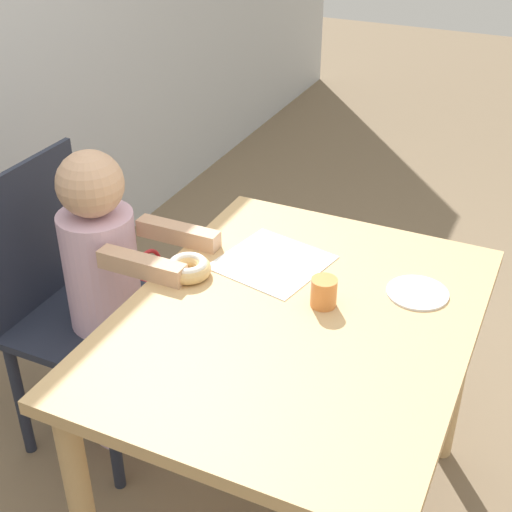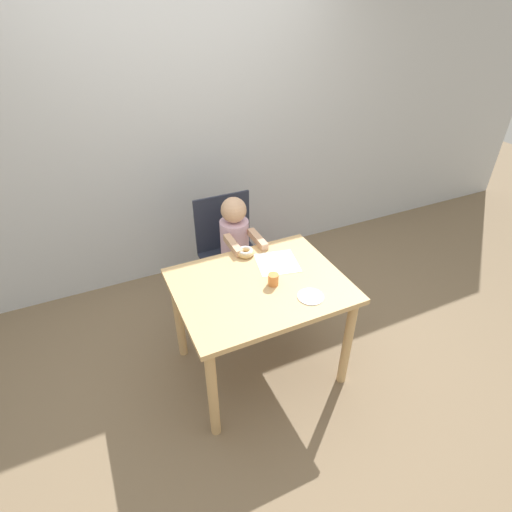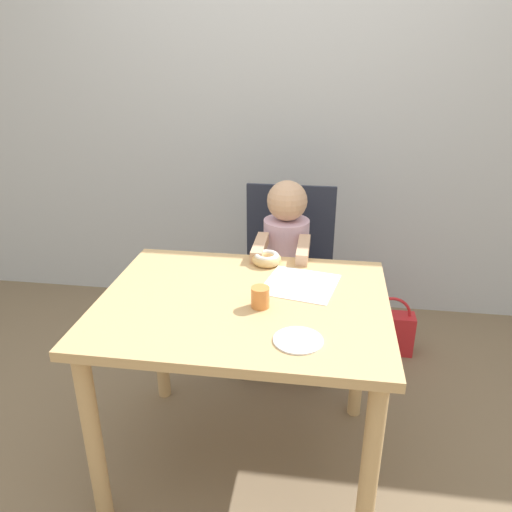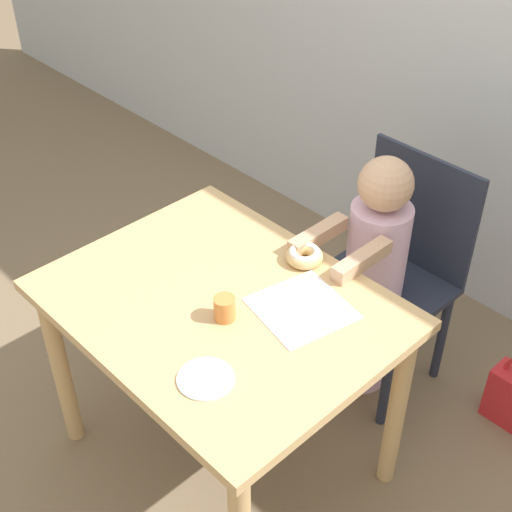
{
  "view_description": "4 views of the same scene",
  "coord_description": "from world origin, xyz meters",
  "px_view_note": "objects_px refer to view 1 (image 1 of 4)",
  "views": [
    {
      "loc": [
        -1.3,
        -0.49,
        1.76
      ],
      "look_at": [
        0.03,
        0.12,
        0.87
      ],
      "focal_mm": 50.0,
      "sensor_mm": 36.0,
      "label": 1
    },
    {
      "loc": [
        -0.83,
        -1.73,
        2.25
      ],
      "look_at": [
        0.03,
        0.12,
        0.87
      ],
      "focal_mm": 28.0,
      "sensor_mm": 36.0,
      "label": 2
    },
    {
      "loc": [
        0.27,
        -1.55,
        1.59
      ],
      "look_at": [
        0.03,
        0.12,
        0.87
      ],
      "focal_mm": 35.0,
      "sensor_mm": 36.0,
      "label": 3
    },
    {
      "loc": [
        1.25,
        -1.04,
        2.16
      ],
      "look_at": [
        0.03,
        0.12,
        0.87
      ],
      "focal_mm": 50.0,
      "sensor_mm": 36.0,
      "label": 4
    }
  ],
  "objects_px": {
    "handbag": "(149,297)",
    "cup": "(324,292)",
    "chair": "(75,304)",
    "donut": "(188,268)",
    "child_figure": "(108,302)"
  },
  "relations": [
    {
      "from": "chair",
      "to": "donut",
      "type": "height_order",
      "value": "chair"
    },
    {
      "from": "chair",
      "to": "child_figure",
      "type": "xyz_separation_m",
      "value": [
        0.0,
        -0.13,
        0.05
      ]
    },
    {
      "from": "donut",
      "to": "child_figure",
      "type": "bearing_deg",
      "value": 80.61
    },
    {
      "from": "chair",
      "to": "child_figure",
      "type": "height_order",
      "value": "child_figure"
    },
    {
      "from": "chair",
      "to": "handbag",
      "type": "distance_m",
      "value": 0.68
    },
    {
      "from": "handbag",
      "to": "cup",
      "type": "bearing_deg",
      "value": -122.43
    },
    {
      "from": "donut",
      "to": "chair",
      "type": "bearing_deg",
      "value": 83.27
    },
    {
      "from": "child_figure",
      "to": "cup",
      "type": "relative_size",
      "value": 13.69
    },
    {
      "from": "handbag",
      "to": "cup",
      "type": "distance_m",
      "value": 1.28
    },
    {
      "from": "handbag",
      "to": "chair",
      "type": "bearing_deg",
      "value": -168.2
    },
    {
      "from": "child_figure",
      "to": "handbag",
      "type": "bearing_deg",
      "value": 23.62
    },
    {
      "from": "child_figure",
      "to": "cup",
      "type": "height_order",
      "value": "child_figure"
    },
    {
      "from": "handbag",
      "to": "cup",
      "type": "xyz_separation_m",
      "value": [
        -0.59,
        -0.93,
        0.66
      ]
    },
    {
      "from": "cup",
      "to": "chair",
      "type": "bearing_deg",
      "value": 87.98
    },
    {
      "from": "chair",
      "to": "cup",
      "type": "distance_m",
      "value": 0.86
    }
  ]
}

